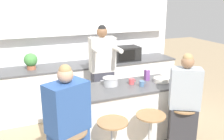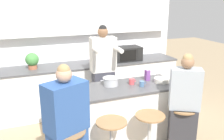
{
  "view_description": "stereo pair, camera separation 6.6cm",
  "coord_description": "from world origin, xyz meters",
  "px_view_note": "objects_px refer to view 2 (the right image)",
  "views": [
    {
      "loc": [
        -1.31,
        -3.1,
        2.15
      ],
      "look_at": [
        0.0,
        0.07,
        1.14
      ],
      "focal_mm": 40.0,
      "sensor_mm": 36.0,
      "label": 1
    },
    {
      "loc": [
        -1.25,
        -3.13,
        2.15
      ],
      "look_at": [
        0.0,
        0.07,
        1.14
      ],
      "focal_mm": 40.0,
      "sensor_mm": 36.0,
      "label": 2
    }
  ],
  "objects_px": {
    "person_cooking": "(103,77)",
    "coffee_cup_far": "(132,81)",
    "bar_stool_center_right": "(149,136)",
    "potted_plant": "(32,60)",
    "kitchen_island": "(114,116)",
    "juice_carton": "(147,75)",
    "person_wrapped_blanket": "(67,130)",
    "person_seated_near": "(183,110)",
    "banana_bunch": "(70,88)",
    "fruit_bowl": "(59,94)",
    "coffee_cup_near": "(142,84)",
    "bar_stool_rightmost": "(181,128)",
    "cooking_pot": "(111,81)",
    "microwave": "(127,54)"
  },
  "relations": [
    {
      "from": "bar_stool_rightmost",
      "to": "fruit_bowl",
      "type": "relative_size",
      "value": 3.27
    },
    {
      "from": "bar_stool_center_right",
      "to": "coffee_cup_near",
      "type": "distance_m",
      "value": 0.76
    },
    {
      "from": "microwave",
      "to": "potted_plant",
      "type": "xyz_separation_m",
      "value": [
        -1.81,
        0.04,
        0.02
      ]
    },
    {
      "from": "bar_stool_rightmost",
      "to": "person_wrapped_blanket",
      "type": "distance_m",
      "value": 1.62
    },
    {
      "from": "person_seated_near",
      "to": "coffee_cup_near",
      "type": "distance_m",
      "value": 0.68
    },
    {
      "from": "person_cooking",
      "to": "person_wrapped_blanket",
      "type": "distance_m",
      "value": 1.55
    },
    {
      "from": "person_wrapped_blanket",
      "to": "fruit_bowl",
      "type": "distance_m",
      "value": 0.58
    },
    {
      "from": "bar_stool_center_right",
      "to": "potted_plant",
      "type": "distance_m",
      "value": 2.44
    },
    {
      "from": "coffee_cup_near",
      "to": "banana_bunch",
      "type": "relative_size",
      "value": 0.78
    },
    {
      "from": "person_cooking",
      "to": "person_wrapped_blanket",
      "type": "xyz_separation_m",
      "value": [
        -0.89,
        -1.27,
        -0.15
      ]
    },
    {
      "from": "bar_stool_rightmost",
      "to": "person_wrapped_blanket",
      "type": "bearing_deg",
      "value": -179.74
    },
    {
      "from": "banana_bunch",
      "to": "coffee_cup_near",
      "type": "bearing_deg",
      "value": -14.61
    },
    {
      "from": "coffee_cup_far",
      "to": "banana_bunch",
      "type": "distance_m",
      "value": 0.92
    },
    {
      "from": "bar_stool_center_right",
      "to": "banana_bunch",
      "type": "relative_size",
      "value": 5.24
    },
    {
      "from": "microwave",
      "to": "bar_stool_center_right",
      "type": "bearing_deg",
      "value": -105.75
    },
    {
      "from": "person_cooking",
      "to": "coffee_cup_far",
      "type": "bearing_deg",
      "value": -67.16
    },
    {
      "from": "bar_stool_rightmost",
      "to": "person_seated_near",
      "type": "xyz_separation_m",
      "value": [
        0.0,
        -0.01,
        0.27
      ]
    },
    {
      "from": "coffee_cup_near",
      "to": "microwave",
      "type": "xyz_separation_m",
      "value": [
        0.4,
        1.41,
        0.12
      ]
    },
    {
      "from": "coffee_cup_near",
      "to": "juice_carton",
      "type": "xyz_separation_m",
      "value": [
        0.21,
        0.22,
        0.04
      ]
    },
    {
      "from": "bar_stool_center_right",
      "to": "person_cooking",
      "type": "height_order",
      "value": "person_cooking"
    },
    {
      "from": "person_seated_near",
      "to": "cooking_pot",
      "type": "bearing_deg",
      "value": 167.72
    },
    {
      "from": "cooking_pot",
      "to": "potted_plant",
      "type": "distance_m",
      "value": 1.6
    },
    {
      "from": "person_wrapped_blanket",
      "to": "person_seated_near",
      "type": "bearing_deg",
      "value": -23.71
    },
    {
      "from": "bar_stool_center_right",
      "to": "person_seated_near",
      "type": "bearing_deg",
      "value": 2.0
    },
    {
      "from": "bar_stool_rightmost",
      "to": "fruit_bowl",
      "type": "xyz_separation_m",
      "value": [
        -1.57,
        0.53,
        0.54
      ]
    },
    {
      "from": "kitchen_island",
      "to": "bar_stool_rightmost",
      "type": "height_order",
      "value": "kitchen_island"
    },
    {
      "from": "banana_bunch",
      "to": "fruit_bowl",
      "type": "bearing_deg",
      "value": -128.94
    },
    {
      "from": "banana_bunch",
      "to": "person_seated_near",
      "type": "bearing_deg",
      "value": -28.52
    },
    {
      "from": "bar_stool_center_right",
      "to": "potted_plant",
      "type": "bearing_deg",
      "value": 122.96
    },
    {
      "from": "fruit_bowl",
      "to": "bar_stool_rightmost",
      "type": "bearing_deg",
      "value": -18.52
    },
    {
      "from": "banana_bunch",
      "to": "bar_stool_center_right",
      "type": "bearing_deg",
      "value": -41.86
    },
    {
      "from": "kitchen_island",
      "to": "person_wrapped_blanket",
      "type": "distance_m",
      "value": 1.03
    },
    {
      "from": "banana_bunch",
      "to": "microwave",
      "type": "distance_m",
      "value": 1.82
    },
    {
      "from": "kitchen_island",
      "to": "potted_plant",
      "type": "xyz_separation_m",
      "value": [
        -1.01,
        1.36,
        0.62
      ]
    },
    {
      "from": "coffee_cup_far",
      "to": "juice_carton",
      "type": "xyz_separation_m",
      "value": [
        0.31,
        0.08,
        0.04
      ]
    },
    {
      "from": "fruit_bowl",
      "to": "juice_carton",
      "type": "relative_size",
      "value": 1.19
    },
    {
      "from": "bar_stool_rightmost",
      "to": "microwave",
      "type": "bearing_deg",
      "value": 89.49
    },
    {
      "from": "coffee_cup_near",
      "to": "bar_stool_rightmost",
      "type": "bearing_deg",
      "value": -51.96
    },
    {
      "from": "kitchen_island",
      "to": "microwave",
      "type": "height_order",
      "value": "microwave"
    },
    {
      "from": "potted_plant",
      "to": "cooking_pot",
      "type": "bearing_deg",
      "value": -50.65
    },
    {
      "from": "fruit_bowl",
      "to": "potted_plant",
      "type": "bearing_deg",
      "value": 99.04
    },
    {
      "from": "coffee_cup_far",
      "to": "fruit_bowl",
      "type": "bearing_deg",
      "value": -174.53
    },
    {
      "from": "juice_carton",
      "to": "kitchen_island",
      "type": "bearing_deg",
      "value": -168.12
    },
    {
      "from": "person_seated_near",
      "to": "coffee_cup_far",
      "type": "distance_m",
      "value": 0.84
    },
    {
      "from": "person_seated_near",
      "to": "fruit_bowl",
      "type": "bearing_deg",
      "value": -169.03
    },
    {
      "from": "juice_carton",
      "to": "microwave",
      "type": "xyz_separation_m",
      "value": [
        0.19,
        1.18,
        0.08
      ]
    },
    {
      "from": "kitchen_island",
      "to": "juice_carton",
      "type": "height_order",
      "value": "juice_carton"
    },
    {
      "from": "person_cooking",
      "to": "coffee_cup_far",
      "type": "relative_size",
      "value": 14.9
    },
    {
      "from": "kitchen_island",
      "to": "person_cooking",
      "type": "distance_m",
      "value": 0.79
    },
    {
      "from": "cooking_pot",
      "to": "potted_plant",
      "type": "bearing_deg",
      "value": 129.35
    }
  ]
}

